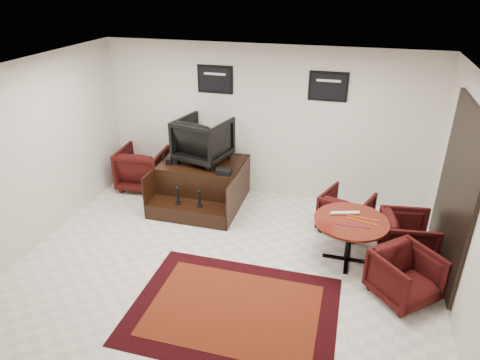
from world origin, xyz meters
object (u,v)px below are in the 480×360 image
table_chair_back (346,210)px  table_chair_window (408,235)px  shine_podium (202,184)px  meeting_table (351,225)px  armchair_side (143,166)px  table_chair_corner (405,274)px  shine_chair (203,138)px

table_chair_back → table_chair_window: 1.05m
shine_podium → meeting_table: bearing=-23.2°
armchair_side → table_chair_corner: (4.76, -2.06, -0.07)m
shine_chair → table_chair_window: shine_chair is taller
armchair_side → meeting_table: size_ratio=0.85×
shine_podium → armchair_side: (-1.32, 0.27, 0.09)m
armchair_side → table_chair_window: 4.98m
table_chair_back → shine_chair: bearing=11.4°
shine_chair → table_chair_back: shine_chair is taller
meeting_table → table_chair_back: 0.88m
table_chair_corner → meeting_table: bearing=97.1°
meeting_table → shine_chair: bearing=154.2°
armchair_side → meeting_table: bearing=156.2°
shine_chair → table_chair_back: 2.78m
table_chair_back → table_chair_corner: (0.82, -1.48, 0.00)m
table_chair_window → table_chair_corner: (-0.09, -0.96, -0.00)m
shine_podium → armchair_side: size_ratio=1.71×
table_chair_corner → table_chair_back: bearing=76.8°
shine_chair → armchair_side: bearing=7.9°
shine_chair → table_chair_back: size_ratio=1.18×
shine_chair → table_chair_window: (3.53, -0.98, -0.83)m
table_chair_corner → shine_chair: bearing=108.3°
shine_podium → meeting_table: 2.94m
table_chair_window → armchair_side: bearing=69.9°
armchair_side → table_chair_window: (4.85, -1.10, -0.07)m
meeting_table → shine_podium: bearing=156.8°
shine_chair → shine_podium: bearing=103.2°
table_chair_window → meeting_table: bearing=104.0°
table_chair_back → table_chair_corner: 1.69m
shine_podium → table_chair_window: size_ratio=2.03×
table_chair_window → table_chair_corner: size_ratio=1.01×
shine_chair → meeting_table: shine_chair is taller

